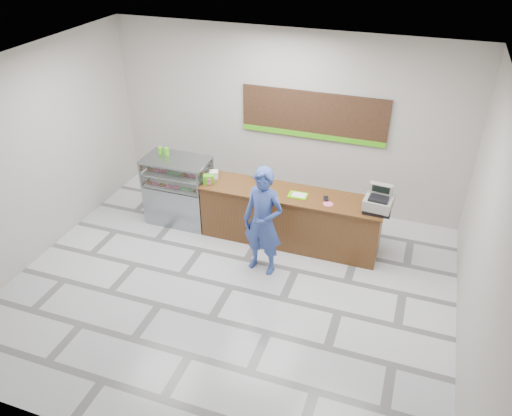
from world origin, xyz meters
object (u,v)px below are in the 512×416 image
(sales_counter, at_px, (290,218))
(serving_tray, at_px, (298,195))
(customer, at_px, (263,222))
(display_case, at_px, (178,190))
(cash_register, at_px, (379,202))

(sales_counter, xyz_separation_m, serving_tray, (0.14, -0.04, 0.52))
(customer, bearing_deg, serving_tray, 77.56)
(display_case, height_order, serving_tray, display_case)
(cash_register, xyz_separation_m, serving_tray, (-1.36, 0.01, -0.15))
(display_case, height_order, cash_register, cash_register)
(display_case, bearing_deg, customer, -24.25)
(display_case, relative_size, cash_register, 2.63)
(cash_register, bearing_deg, serving_tray, -174.94)
(display_case, bearing_deg, cash_register, -0.77)
(sales_counter, bearing_deg, serving_tray, -17.67)
(sales_counter, distance_m, cash_register, 1.64)
(sales_counter, xyz_separation_m, customer, (-0.21, -0.91, 0.44))
(serving_tray, bearing_deg, cash_register, -2.02)
(cash_register, distance_m, serving_tray, 1.37)
(sales_counter, bearing_deg, display_case, -179.99)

